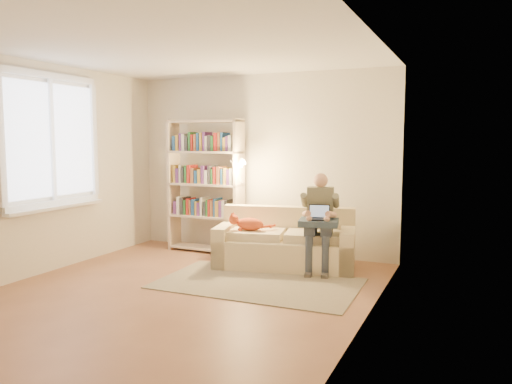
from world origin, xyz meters
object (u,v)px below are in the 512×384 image
at_px(sofa, 286,245).
at_px(cat, 252,224).
at_px(person, 320,216).
at_px(bookshelf, 206,179).
at_px(laptop, 313,215).

bearing_deg(sofa, cat, -165.20).
distance_m(person, bookshelf, 1.93).
xyz_separation_m(sofa, cat, (-0.40, -0.20, 0.30)).
bearing_deg(sofa, laptop, -32.34).
bearing_deg(person, laptop, -129.24).
height_order(sofa, bookshelf, bookshelf).
relative_size(sofa, bookshelf, 0.98).
xyz_separation_m(cat, bookshelf, (-0.99, 0.54, 0.51)).
bearing_deg(laptop, person, 50.76).
xyz_separation_m(sofa, bookshelf, (-1.38, 0.33, 0.80)).
distance_m(sofa, bookshelf, 1.64).
bearing_deg(cat, laptop, -8.66).
relative_size(person, bookshelf, 0.63).
bearing_deg(bookshelf, person, -10.00).
height_order(sofa, person, person).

